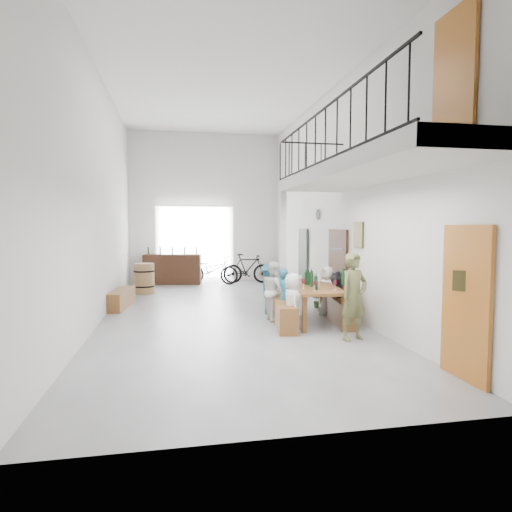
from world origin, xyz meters
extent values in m
plane|color=slate|center=(0.00, 0.00, 0.00)|extent=(12.00, 12.00, 0.00)
plane|color=silver|center=(0.00, 6.00, 2.75)|extent=(5.50, 0.00, 5.50)
plane|color=silver|center=(0.00, -6.00, 2.75)|extent=(5.50, 0.00, 5.50)
plane|color=silver|center=(-2.75, 0.00, 2.75)|extent=(0.00, 12.00, 12.00)
plane|color=silver|center=(2.75, 0.00, 2.75)|extent=(0.00, 12.00, 12.00)
plane|color=white|center=(0.00, 0.00, 5.50)|extent=(12.00, 12.00, 0.00)
cube|color=white|center=(-0.40, 5.94, 1.40)|extent=(2.80, 0.08, 2.80)
cube|color=#9E571A|center=(2.70, -4.90, 1.05)|extent=(0.06, 0.95, 2.10)
cube|color=#381E11|center=(2.70, -0.30, 1.00)|extent=(0.06, 1.10, 2.00)
cube|color=#2D362C|center=(2.70, 2.50, 1.00)|extent=(0.06, 0.80, 2.00)
cube|color=#9E571A|center=(2.70, -4.50, 4.10)|extent=(0.06, 0.90, 1.95)
cube|color=#3A3417|center=(2.72, -1.40, 1.90)|extent=(0.04, 0.45, 0.55)
cylinder|color=white|center=(2.71, 1.20, 2.40)|extent=(0.04, 0.28, 0.28)
cube|color=silver|center=(2.00, -3.20, 3.00)|extent=(1.50, 5.60, 0.25)
cube|color=black|center=(1.27, -3.20, 3.98)|extent=(0.03, 5.60, 0.03)
cube|color=black|center=(1.27, -3.20, 3.15)|extent=(0.03, 5.60, 0.03)
cube|color=black|center=(2.00, -0.42, 3.98)|extent=(1.50, 0.03, 0.03)
cube|color=silver|center=(1.30, -0.45, 1.44)|extent=(0.14, 0.14, 2.88)
cube|color=brown|center=(1.83, -1.12, 0.76)|extent=(1.17, 2.36, 0.06)
cube|color=brown|center=(1.34, -2.05, 0.36)|extent=(0.08, 0.08, 0.73)
cube|color=brown|center=(2.11, -2.13, 0.36)|extent=(0.08, 0.08, 0.73)
cube|color=brown|center=(1.55, -0.10, 0.36)|extent=(0.08, 0.08, 0.73)
cube|color=brown|center=(2.33, -0.19, 0.36)|extent=(0.08, 0.08, 0.73)
cube|color=brown|center=(1.13, -1.13, 0.26)|extent=(0.69, 2.32, 0.53)
cube|color=brown|center=(2.39, -1.10, 0.25)|extent=(0.56, 2.20, 0.50)
cylinder|color=black|center=(1.75, -1.00, 0.97)|extent=(0.07, 0.07, 0.35)
cylinder|color=black|center=(1.72, -0.92, 0.97)|extent=(0.07, 0.07, 0.35)
cylinder|color=black|center=(1.67, -1.73, 0.97)|extent=(0.07, 0.07, 0.35)
cylinder|color=black|center=(1.73, -1.27, 0.97)|extent=(0.07, 0.07, 0.35)
cylinder|color=black|center=(1.91, -0.72, 0.97)|extent=(0.07, 0.07, 0.35)
cube|color=brown|center=(-2.50, 1.33, 0.23)|extent=(0.57, 1.66, 0.46)
cylinder|color=#9B7644|center=(-2.08, 3.58, 0.47)|extent=(0.62, 0.62, 0.94)
cylinder|color=black|center=(-2.08, 3.58, 0.23)|extent=(0.64, 0.64, 0.05)
cylinder|color=black|center=(-2.08, 3.58, 0.70)|extent=(0.64, 0.64, 0.05)
cube|color=#381E11|center=(-1.22, 5.65, 0.54)|extent=(2.10, 0.91, 1.07)
cylinder|color=black|center=(-2.07, 5.84, 1.21)|extent=(0.06, 0.06, 0.28)
cylinder|color=black|center=(-1.65, 5.71, 1.21)|extent=(0.06, 0.06, 0.28)
cylinder|color=black|center=(-1.22, 5.63, 1.21)|extent=(0.06, 0.06, 0.28)
cylinder|color=black|center=(-0.79, 5.62, 1.21)|extent=(0.06, 0.06, 0.28)
cylinder|color=black|center=(-0.36, 5.54, 1.21)|extent=(0.06, 0.06, 0.28)
imported|color=white|center=(1.14, -1.88, 0.58)|extent=(0.42, 0.60, 1.16)
imported|color=#266780|center=(1.14, -1.20, 0.60)|extent=(0.32, 0.45, 1.19)
imported|color=white|center=(1.02, -0.80, 0.65)|extent=(0.53, 0.66, 1.30)
imported|color=#266780|center=(1.05, -0.14, 0.60)|extent=(0.63, 0.87, 1.21)
imported|color=red|center=(2.39, -1.63, 0.56)|extent=(0.39, 0.69, 1.11)
imported|color=black|center=(2.44, -0.94, 0.54)|extent=(0.46, 1.03, 1.07)
imported|color=white|center=(2.37, -0.48, 0.57)|extent=(0.48, 0.63, 1.15)
imported|color=brown|center=(2.07, -2.70, 0.80)|extent=(0.68, 0.56, 1.60)
imported|color=#1E4419|center=(2.45, 0.38, 0.20)|extent=(0.43, 0.40, 0.40)
imported|color=black|center=(0.18, 5.38, 0.52)|extent=(2.06, 1.49, 1.03)
imported|color=black|center=(1.47, 5.34, 0.54)|extent=(1.82, 0.62, 1.08)
camera|label=1|loc=(-1.13, -9.95, 2.08)|focal=30.00mm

